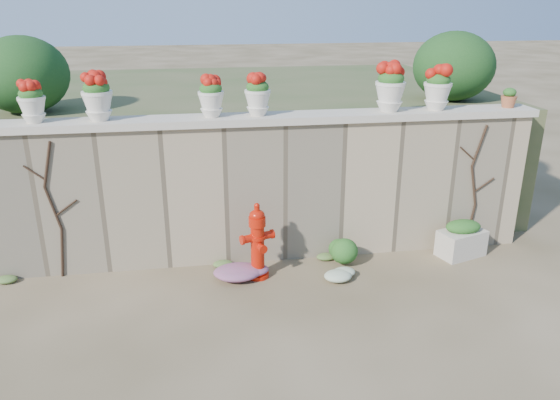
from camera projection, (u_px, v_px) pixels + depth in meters
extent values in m
plane|color=brown|center=(273.00, 322.00, 6.43)|extent=(80.00, 80.00, 0.00)
cube|color=tan|center=(255.00, 192.00, 7.75)|extent=(8.00, 0.40, 2.00)
cube|color=beige|center=(253.00, 119.00, 7.38)|extent=(8.10, 0.52, 0.10)
cube|color=#384C23|center=(236.00, 138.00, 10.71)|extent=(9.00, 6.00, 2.00)
ellipsoid|color=#143814|center=(23.00, 75.00, 7.85)|extent=(1.30, 1.30, 1.10)
ellipsoid|color=#143814|center=(454.00, 66.00, 8.81)|extent=(1.30, 1.30, 1.10)
cylinder|color=black|center=(62.00, 253.00, 7.38)|extent=(0.12, 0.04, 0.70)
cylinder|color=black|center=(53.00, 208.00, 7.15)|extent=(0.17, 0.04, 0.61)
cylinder|color=black|center=(47.00, 165.00, 6.94)|extent=(0.18, 0.04, 0.61)
cylinder|color=black|center=(66.00, 208.00, 7.17)|extent=(0.30, 0.02, 0.22)
cylinder|color=black|center=(34.00, 173.00, 6.95)|extent=(0.25, 0.02, 0.21)
cylinder|color=black|center=(470.00, 226.00, 8.24)|extent=(0.12, 0.04, 0.70)
cylinder|color=black|center=(474.00, 186.00, 8.01)|extent=(0.17, 0.04, 0.61)
cylinder|color=black|center=(479.00, 146.00, 7.80)|extent=(0.18, 0.04, 0.61)
cylinder|color=black|center=(484.00, 185.00, 8.04)|extent=(0.30, 0.02, 0.22)
cylinder|color=black|center=(467.00, 153.00, 7.81)|extent=(0.25, 0.02, 0.21)
cylinder|color=red|center=(258.00, 275.00, 7.48)|extent=(0.30, 0.30, 0.05)
cylinder|color=red|center=(258.00, 248.00, 7.34)|extent=(0.18, 0.18, 0.67)
cylinder|color=red|center=(257.00, 237.00, 7.28)|extent=(0.23, 0.23, 0.04)
cylinder|color=red|center=(257.00, 221.00, 7.20)|extent=(0.23, 0.23, 0.13)
ellipsoid|color=red|center=(257.00, 214.00, 7.17)|extent=(0.21, 0.21, 0.15)
cylinder|color=red|center=(257.00, 208.00, 7.14)|extent=(0.08, 0.08, 0.11)
cylinder|color=red|center=(247.00, 239.00, 7.22)|extent=(0.18, 0.15, 0.11)
cylinder|color=red|center=(268.00, 235.00, 7.35)|extent=(0.18, 0.15, 0.11)
cylinder|color=red|center=(261.00, 248.00, 7.22)|extent=(0.13, 0.13, 0.10)
cube|color=beige|center=(461.00, 243.00, 8.04)|extent=(0.76, 0.58, 0.39)
ellipsoid|color=#1E5119|center=(463.00, 227.00, 7.95)|extent=(0.59, 0.46, 0.20)
ellipsoid|color=#1E5119|center=(341.00, 248.00, 7.76)|extent=(0.54, 0.48, 0.51)
ellipsoid|color=#B424A0|center=(241.00, 271.00, 7.38)|extent=(0.89, 0.60, 0.24)
ellipsoid|color=white|center=(340.00, 273.00, 7.39)|extent=(0.49, 0.39, 0.18)
ellipsoid|color=#1E5119|center=(30.00, 94.00, 6.82)|extent=(0.29, 0.29, 0.18)
ellipsoid|color=#B7150B|center=(30.00, 88.00, 6.80)|extent=(0.26, 0.26, 0.18)
ellipsoid|color=#1E5119|center=(96.00, 88.00, 6.92)|extent=(0.34, 0.34, 0.20)
ellipsoid|color=#B7150B|center=(95.00, 81.00, 6.89)|extent=(0.29, 0.29, 0.21)
ellipsoid|color=#1E5119|center=(211.00, 89.00, 7.15)|extent=(0.30, 0.30, 0.18)
ellipsoid|color=#B7150B|center=(210.00, 83.00, 7.12)|extent=(0.26, 0.26, 0.19)
ellipsoid|color=#1E5119|center=(258.00, 87.00, 7.24)|extent=(0.30, 0.30, 0.18)
ellipsoid|color=#B7150B|center=(257.00, 81.00, 7.21)|extent=(0.27, 0.27, 0.19)
ellipsoid|color=#1E5119|center=(391.00, 78.00, 7.48)|extent=(0.36, 0.36, 0.22)
ellipsoid|color=#B7150B|center=(391.00, 72.00, 7.45)|extent=(0.32, 0.32, 0.23)
ellipsoid|color=#1E5119|center=(438.00, 80.00, 7.59)|extent=(0.34, 0.34, 0.20)
ellipsoid|color=#B7150B|center=(439.00, 74.00, 7.56)|extent=(0.29, 0.29, 0.21)
ellipsoid|color=#1E5119|center=(510.00, 93.00, 7.83)|extent=(0.18, 0.18, 0.13)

